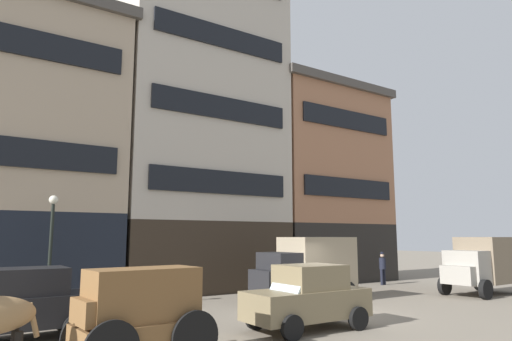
{
  "coord_description": "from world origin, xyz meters",
  "views": [
    {
      "loc": [
        -10.99,
        -12.0,
        2.66
      ],
      "look_at": [
        -1.72,
        1.81,
        5.09
      ],
      "focal_mm": 31.68,
      "sensor_mm": 36.0,
      "label": 1
    }
  ],
  "objects_px": {
    "delivery_truck_near": "(306,267)",
    "fire_hydrant_curbside": "(165,292)",
    "delivery_truck_far": "(483,263)",
    "cargo_wagon": "(140,308)",
    "streetlamp_curbside": "(51,236)",
    "sedan_light": "(308,297)",
    "pedestrian_officer": "(383,267)",
    "sedan_dark": "(23,304)"
  },
  "relations": [
    {
      "from": "sedan_dark",
      "to": "streetlamp_curbside",
      "type": "distance_m",
      "value": 4.64
    },
    {
      "from": "sedan_dark",
      "to": "fire_hydrant_curbside",
      "type": "bearing_deg",
      "value": 35.83
    },
    {
      "from": "delivery_truck_far",
      "to": "sedan_light",
      "type": "height_order",
      "value": "delivery_truck_far"
    },
    {
      "from": "pedestrian_officer",
      "to": "streetlamp_curbside",
      "type": "height_order",
      "value": "streetlamp_curbside"
    },
    {
      "from": "cargo_wagon",
      "to": "sedan_light",
      "type": "xyz_separation_m",
      "value": [
        5.26,
        0.73,
        -0.23
      ]
    },
    {
      "from": "pedestrian_officer",
      "to": "sedan_dark",
      "type": "bearing_deg",
      "value": -168.24
    },
    {
      "from": "cargo_wagon",
      "to": "delivery_truck_near",
      "type": "relative_size",
      "value": 0.69
    },
    {
      "from": "delivery_truck_far",
      "to": "sedan_light",
      "type": "relative_size",
      "value": 1.18
    },
    {
      "from": "delivery_truck_near",
      "to": "streetlamp_curbside",
      "type": "distance_m",
      "value": 9.8
    },
    {
      "from": "pedestrian_officer",
      "to": "fire_hydrant_curbside",
      "type": "relative_size",
      "value": 2.16
    },
    {
      "from": "pedestrian_officer",
      "to": "fire_hydrant_curbside",
      "type": "distance_m",
      "value": 12.71
    },
    {
      "from": "pedestrian_officer",
      "to": "fire_hydrant_curbside",
      "type": "height_order",
      "value": "pedestrian_officer"
    },
    {
      "from": "sedan_dark",
      "to": "delivery_truck_near",
      "type": "bearing_deg",
      "value": 5.7
    },
    {
      "from": "delivery_truck_near",
      "to": "fire_hydrant_curbside",
      "type": "bearing_deg",
      "value": 147.86
    },
    {
      "from": "cargo_wagon",
      "to": "fire_hydrant_curbside",
      "type": "relative_size",
      "value": 3.61
    },
    {
      "from": "cargo_wagon",
      "to": "sedan_light",
      "type": "height_order",
      "value": "cargo_wagon"
    },
    {
      "from": "streetlamp_curbside",
      "to": "sedan_light",
      "type": "bearing_deg",
      "value": -51.62
    },
    {
      "from": "delivery_truck_near",
      "to": "fire_hydrant_curbside",
      "type": "xyz_separation_m",
      "value": [
        -4.84,
        3.04,
        -1.0
      ]
    },
    {
      "from": "cargo_wagon",
      "to": "sedan_dark",
      "type": "height_order",
      "value": "cargo_wagon"
    },
    {
      "from": "delivery_truck_near",
      "to": "sedan_light",
      "type": "xyz_separation_m",
      "value": [
        -3.5,
        -4.19,
        -0.51
      ]
    },
    {
      "from": "fire_hydrant_curbside",
      "to": "cargo_wagon",
      "type": "bearing_deg",
      "value": -116.15
    },
    {
      "from": "delivery_truck_far",
      "to": "pedestrian_officer",
      "type": "height_order",
      "value": "delivery_truck_far"
    },
    {
      "from": "delivery_truck_far",
      "to": "pedestrian_officer",
      "type": "distance_m",
      "value": 5.46
    },
    {
      "from": "delivery_truck_far",
      "to": "fire_hydrant_curbside",
      "type": "xyz_separation_m",
      "value": [
        -13.31,
        5.67,
        -1.0
      ]
    },
    {
      "from": "sedan_light",
      "to": "delivery_truck_far",
      "type": "bearing_deg",
      "value": 7.44
    },
    {
      "from": "pedestrian_officer",
      "to": "sedan_light",
      "type": "bearing_deg",
      "value": -148.46
    },
    {
      "from": "delivery_truck_far",
      "to": "sedan_dark",
      "type": "bearing_deg",
      "value": 175.24
    },
    {
      "from": "delivery_truck_near",
      "to": "streetlamp_curbside",
      "type": "xyz_separation_m",
      "value": [
        -9.23,
        3.05,
        1.25
      ]
    },
    {
      "from": "cargo_wagon",
      "to": "pedestrian_officer",
      "type": "distance_m",
      "value": 18.31
    },
    {
      "from": "delivery_truck_near",
      "to": "sedan_light",
      "type": "distance_m",
      "value": 5.48
    },
    {
      "from": "delivery_truck_near",
      "to": "delivery_truck_far",
      "type": "height_order",
      "value": "same"
    },
    {
      "from": "streetlamp_curbside",
      "to": "fire_hydrant_curbside",
      "type": "xyz_separation_m",
      "value": [
        4.39,
        -0.01,
        -2.24
      ]
    },
    {
      "from": "cargo_wagon",
      "to": "pedestrian_officer",
      "type": "height_order",
      "value": "cargo_wagon"
    },
    {
      "from": "sedan_dark",
      "to": "streetlamp_curbside",
      "type": "xyz_separation_m",
      "value": [
        1.28,
        4.1,
        1.76
      ]
    },
    {
      "from": "delivery_truck_far",
      "to": "delivery_truck_near",
      "type": "bearing_deg",
      "value": 162.76
    },
    {
      "from": "delivery_truck_far",
      "to": "fire_hydrant_curbside",
      "type": "height_order",
      "value": "delivery_truck_far"
    },
    {
      "from": "delivery_truck_near",
      "to": "streetlamp_curbside",
      "type": "relative_size",
      "value": 1.06
    },
    {
      "from": "cargo_wagon",
      "to": "sedan_dark",
      "type": "distance_m",
      "value": 4.26
    },
    {
      "from": "fire_hydrant_curbside",
      "to": "pedestrian_officer",
      "type": "bearing_deg",
      "value": -1.21
    },
    {
      "from": "delivery_truck_far",
      "to": "pedestrian_officer",
      "type": "relative_size",
      "value": 2.45
    },
    {
      "from": "cargo_wagon",
      "to": "streetlamp_curbside",
      "type": "xyz_separation_m",
      "value": [
        -0.48,
        7.98,
        1.52
      ]
    },
    {
      "from": "sedan_dark",
      "to": "streetlamp_curbside",
      "type": "relative_size",
      "value": 0.9
    }
  ]
}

